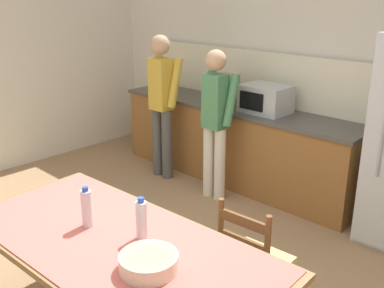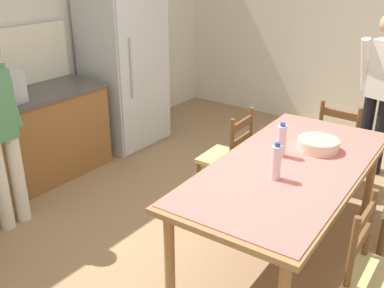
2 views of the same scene
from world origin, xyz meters
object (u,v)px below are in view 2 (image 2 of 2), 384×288
bottle_near_centre (276,162)px  serving_bowl (318,144)px  chair_side_far_right (228,158)px  person_by_table (380,87)px  chair_head_end (340,146)px  dining_table (289,173)px  refrigerator (124,68)px  bottle_off_centre (281,140)px  chair_side_near_left (378,278)px

bottle_near_centre → serving_bowl: bearing=-4.1°
chair_side_far_right → person_by_table: person_by_table is taller
serving_bowl → chair_head_end: (0.98, 0.12, -0.39)m
dining_table → chair_side_far_right: (0.44, 0.81, -0.27)m
refrigerator → chair_side_far_right: refrigerator is taller
serving_bowl → bottle_near_centre: bearing=175.9°
bottle_off_centre → chair_side_far_right: 0.89m
chair_side_near_left → chair_head_end: bearing=24.0°
bottle_near_centre → chair_side_far_right: 1.18m
bottle_near_centre → chair_side_far_right: bottle_near_centre is taller
chair_head_end → chair_side_far_right: 1.17m
dining_table → person_by_table: person_by_table is taller
bottle_near_centre → person_by_table: (2.16, -0.07, 0.04)m
bottle_off_centre → chair_side_far_right: (0.34, 0.68, -0.46)m
refrigerator → bottle_near_centre: bearing=-114.6°
chair_side_far_right → bottle_near_centre: bearing=46.0°
refrigerator → bottle_off_centre: (-0.83, -2.46, -0.03)m
dining_table → bottle_off_centre: bottle_off_centre is taller
refrigerator → dining_table: 2.76m
chair_head_end → chair_side_far_right: size_ratio=1.00×
bottle_off_centre → person_by_table: person_by_table is taller
refrigerator → chair_side_far_right: bearing=-105.3°
dining_table → chair_side_far_right: 0.96m
bottle_near_centre → person_by_table: person_by_table is taller
bottle_off_centre → chair_side_near_left: 1.17m
dining_table → chair_side_near_left: size_ratio=2.37×
chair_head_end → person_by_table: person_by_table is taller
chair_side_far_right → person_by_table: bearing=145.3°
refrigerator → bottle_off_centre: refrigerator is taller
refrigerator → bottle_off_centre: 2.60m
refrigerator → serving_bowl: 2.71m
person_by_table → bottle_off_centre: bearing=6.7°
serving_bowl → chair_head_end: size_ratio=0.35×
refrigerator → dining_table: (-0.93, -2.59, -0.23)m
dining_table → person_by_table: bearing=-2.6°
chair_head_end → person_by_table: bearing=-103.1°
bottle_off_centre → chair_head_end: size_ratio=0.30×
dining_table → serving_bowl: bearing=-8.8°
serving_bowl → chair_side_near_left: bearing=-137.4°
serving_bowl → person_by_table: size_ratio=0.19×
refrigerator → chair_head_end: size_ratio=2.07×
dining_table → chair_head_end: chair_head_end is taller
refrigerator → chair_side_near_left: bearing=-112.0°
bottle_off_centre → person_by_table: size_ratio=0.16×
bottle_near_centre → bottle_off_centre: bearing=21.0°
bottle_off_centre → chair_side_near_left: (-0.54, -0.93, -0.46)m
person_by_table → bottle_near_centre: bearing=11.6°
refrigerator → dining_table: refrigerator is taller
dining_table → bottle_near_centre: 0.33m
chair_side_far_right → chair_side_near_left: (-0.88, -1.61, 0.00)m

